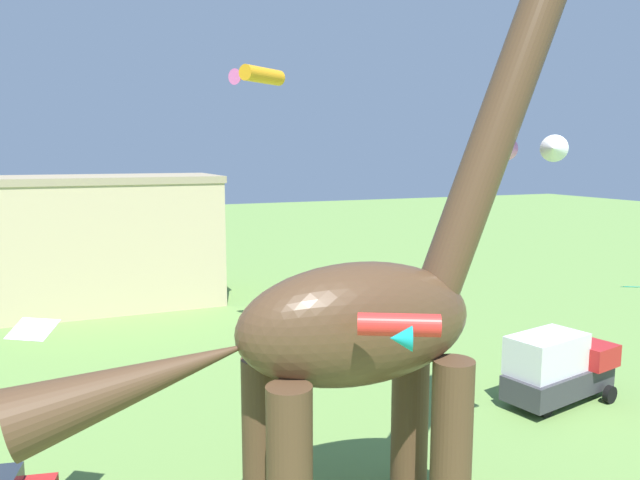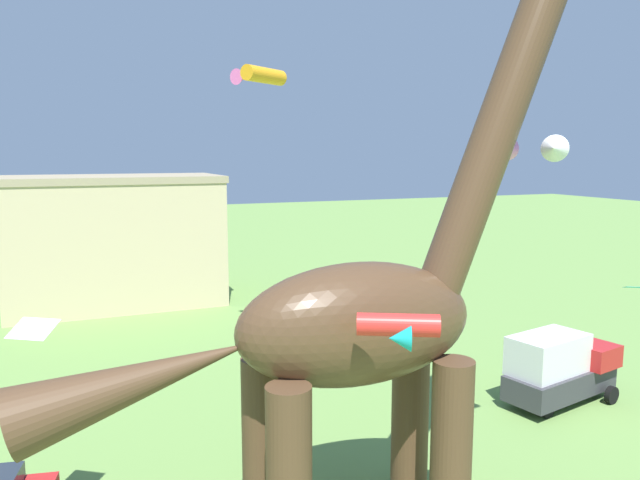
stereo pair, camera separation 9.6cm
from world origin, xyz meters
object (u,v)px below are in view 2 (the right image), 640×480
at_px(kite_near_low, 633,287).
at_px(kite_high_left, 399,328).
at_px(parked_box_truck, 559,367).
at_px(kite_high_right, 512,148).
at_px(dinosaur_sculpture, 355,324).
at_px(kite_mid_right, 259,76).
at_px(kite_drifting, 33,329).

bearing_deg(kite_near_low, kite_high_left, -155.76).
distance_m(parked_box_truck, kite_near_low, 5.28).
height_order(parked_box_truck, kite_high_right, kite_high_right).
distance_m(kite_high_left, kite_near_low, 18.64).
bearing_deg(kite_high_left, parked_box_truck, 31.14).
distance_m(dinosaur_sculpture, parked_box_truck, 14.26).
bearing_deg(kite_mid_right, kite_high_left, -97.53).
relative_size(parked_box_truck, kite_mid_right, 1.94).
xyz_separation_m(kite_drifting, kite_near_low, (25.08, 2.17, -1.45)).
xyz_separation_m(kite_high_left, kite_mid_right, (2.57, 19.43, 8.19)).
relative_size(dinosaur_sculpture, kite_drifting, 12.14).
relative_size(dinosaur_sculpture, kite_near_low, 18.09).
xyz_separation_m(dinosaur_sculpture, kite_mid_right, (2.34, 16.58, 8.88)).
relative_size(parked_box_truck, kite_near_low, 6.12).
distance_m(kite_high_right, kite_mid_right, 16.76).
bearing_deg(parked_box_truck, kite_mid_right, 119.36).
bearing_deg(parked_box_truck, dinosaur_sculpture, -170.60).
xyz_separation_m(kite_high_right, kite_near_low, (10.79, 4.08, -6.31)).
relative_size(dinosaur_sculpture, parked_box_truck, 2.96).
bearing_deg(kite_high_left, kite_drifting, 146.41).
distance_m(kite_high_left, kite_high_right, 8.25).
distance_m(kite_mid_right, kite_drifting, 19.71).
distance_m(dinosaur_sculpture, kite_high_left, 2.95).
bearing_deg(kite_drifting, kite_high_left, -33.59).
bearing_deg(kite_drifting, kite_near_low, 4.93).
bearing_deg(kite_near_low, kite_mid_right, 140.45).
relative_size(parked_box_truck, kite_high_right, 1.94).
xyz_separation_m(dinosaur_sculpture, parked_box_truck, (12.57, 4.88, -4.67)).
xyz_separation_m(dinosaur_sculpture, kite_high_left, (-0.23, -2.86, 0.69)).
bearing_deg(kite_near_low, parked_box_truck, 178.20).
bearing_deg(dinosaur_sculpture, kite_high_left, -114.92).
bearing_deg(kite_drifting, dinosaur_sculpture, -17.04).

